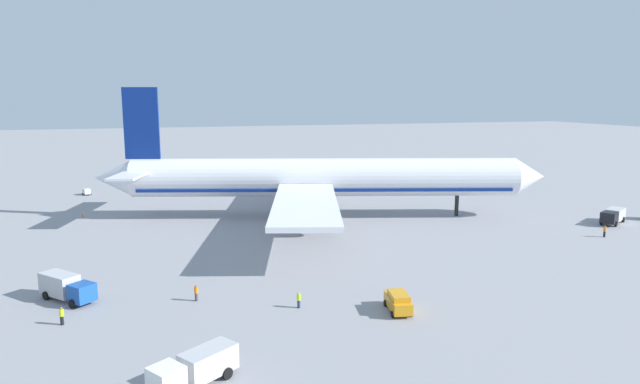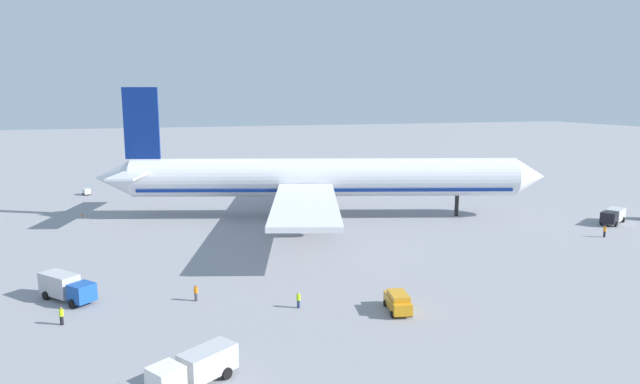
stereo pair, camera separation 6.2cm
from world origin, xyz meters
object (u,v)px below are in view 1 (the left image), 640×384
(service_truck_0, at_px, (66,287))
(ground_worker_1, at_px, (299,300))
(traffic_cone_1, at_px, (82,215))
(ground_worker_3, at_px, (605,231))
(baggage_cart_0, at_px, (87,191))
(traffic_cone_2, at_px, (366,176))
(ground_worker_2, at_px, (196,293))
(service_van, at_px, (398,301))
(service_truck_4, at_px, (195,368))
(ground_worker_0, at_px, (62,316))
(service_truck_1, at_px, (613,215))
(airliner, at_px, (318,178))
(traffic_cone_0, at_px, (394,178))

(service_truck_0, bearing_deg, ground_worker_1, -22.37)
(traffic_cone_1, bearing_deg, ground_worker_3, -27.05)
(baggage_cart_0, distance_m, traffic_cone_2, 68.30)
(ground_worker_2, bearing_deg, service_van, -25.25)
(ground_worker_3, distance_m, traffic_cone_1, 86.47)
(service_truck_4, xyz_separation_m, service_van, (20.41, 8.59, -0.39))
(service_truck_0, distance_m, ground_worker_0, 6.79)
(ground_worker_0, height_order, ground_worker_2, ground_worker_2)
(baggage_cart_0, xyz_separation_m, ground_worker_3, (78.41, -62.57, 0.17))
(service_van, height_order, traffic_cone_2, service_van)
(service_van, distance_m, traffic_cone_1, 66.41)
(ground_worker_2, height_order, traffic_cone_1, ground_worker_2)
(baggage_cart_0, xyz_separation_m, traffic_cone_2, (67.93, 7.10, -0.47))
(service_truck_1, height_order, ground_worker_1, service_truck_1)
(service_truck_4, bearing_deg, ground_worker_3, 22.46)
(airliner, relative_size, traffic_cone_1, 141.23)
(ground_worker_0, bearing_deg, traffic_cone_0, 47.55)
(traffic_cone_2, bearing_deg, ground_worker_3, -81.45)
(ground_worker_3, bearing_deg, baggage_cart_0, 141.41)
(service_truck_4, distance_m, baggage_cart_0, 89.93)
(service_truck_0, distance_m, baggage_cart_0, 66.97)
(airliner, height_order, traffic_cone_1, airliner)
(service_truck_1, height_order, traffic_cone_2, service_truck_1)
(service_truck_4, height_order, traffic_cone_1, service_truck_4)
(service_van, bearing_deg, baggage_cart_0, 114.18)
(ground_worker_0, relative_size, traffic_cone_0, 3.15)
(baggage_cart_0, xyz_separation_m, traffic_cone_0, (73.56, 1.81, -0.47))
(airliner, relative_size, traffic_cone_0, 141.23)
(service_truck_4, distance_m, service_van, 22.15)
(ground_worker_2, relative_size, ground_worker_3, 0.97)
(ground_worker_0, xyz_separation_m, traffic_cone_2, (63.35, 80.69, -0.61))
(airliner, height_order, baggage_cart_0, airliner)
(ground_worker_3, relative_size, traffic_cone_1, 3.25)
(service_truck_0, bearing_deg, service_van, -22.49)
(baggage_cart_0, distance_m, ground_worker_2, 73.12)
(service_van, bearing_deg, ground_worker_1, 157.22)
(ground_worker_3, height_order, traffic_cone_0, ground_worker_3)
(airliner, relative_size, ground_worker_3, 43.50)
(airliner, xyz_separation_m, service_truck_4, (-25.78, -52.95, -5.42))
(airliner, xyz_separation_m, service_van, (-5.37, -44.35, -5.81))
(ground_worker_0, distance_m, ground_worker_1, 22.34)
(airliner, distance_m, baggage_cart_0, 54.88)
(baggage_cart_0, height_order, traffic_cone_2, baggage_cart_0)
(service_truck_0, bearing_deg, ground_worker_0, -86.48)
(airliner, height_order, traffic_cone_2, airliner)
(baggage_cart_0, height_order, ground_worker_0, ground_worker_0)
(service_truck_0, height_order, traffic_cone_1, service_truck_0)
(ground_worker_0, bearing_deg, ground_worker_2, 11.27)
(ground_worker_2, bearing_deg, service_truck_4, -95.14)
(ground_worker_0, bearing_deg, baggage_cart_0, 93.56)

